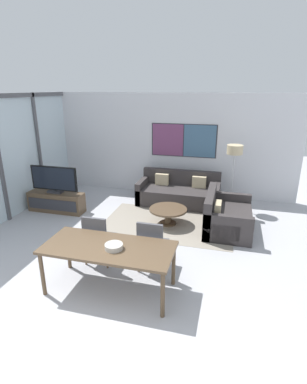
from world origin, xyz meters
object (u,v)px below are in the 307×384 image
(fruit_bowl, at_px, (114,246))
(tv_console, at_px, (57,202))
(dining_table, at_px, (109,250))
(floor_lamp, at_px, (235,154))
(dining_chair_left, at_px, (98,237))
(sofa_side, at_px, (224,217))
(dining_chair_centre, at_px, (152,243))
(coffee_table, at_px, (168,212))
(sofa_main, at_px, (179,193))
(television, at_px, (54,180))

(fruit_bowl, bearing_deg, tv_console, 135.28)
(dining_table, height_order, floor_lamp, floor_lamp)
(tv_console, relative_size, dining_chair_left, 1.54)
(dining_chair_left, bearing_deg, floor_lamp, 55.77)
(tv_console, relative_size, dining_table, 0.73)
(sofa_side, relative_size, dining_table, 0.77)
(dining_chair_centre, bearing_deg, sofa_side, 59.88)
(sofa_side, distance_m, dining_chair_left, 2.83)
(tv_console, height_order, floor_lamp, floor_lamp)
(coffee_table, xyz_separation_m, dining_chair_left, (-0.82, -1.86, 0.23))
(sofa_main, height_order, fruit_bowl, sofa_main)
(fruit_bowl, bearing_deg, coffee_table, 84.48)
(television, bearing_deg, sofa_side, 0.91)
(dining_table, distance_m, dining_chair_left, 0.81)
(television, relative_size, sofa_main, 0.57)
(tv_console, distance_m, coffee_table, 2.82)
(television, bearing_deg, floor_lamp, 17.39)
(tv_console, xyz_separation_m, dining_table, (2.47, -2.50, 0.42))
(sofa_side, xyz_separation_m, dining_table, (-1.58, -2.57, 0.40))
(dining_chair_left, bearing_deg, television, 136.88)
(dining_chair_centre, relative_size, floor_lamp, 0.56)
(tv_console, distance_m, fruit_bowl, 3.66)
(sofa_main, bearing_deg, sofa_side, -46.68)
(television, xyz_separation_m, dining_chair_centre, (2.94, -1.84, -0.31))
(sofa_main, distance_m, coffee_table, 1.37)
(coffee_table, distance_m, fruit_bowl, 2.60)
(television, distance_m, sofa_main, 3.18)
(sofa_main, xyz_separation_m, dining_chair_left, (-0.82, -3.24, 0.24))
(floor_lamp, bearing_deg, sofa_side, -94.84)
(sofa_main, xyz_separation_m, dining_chair_centre, (0.12, -3.21, 0.24))
(dining_chair_left, bearing_deg, tv_console, 136.89)
(sofa_main, distance_m, dining_chair_left, 3.35)
(sofa_main, height_order, dining_chair_centre, dining_chair_centre)
(television, distance_m, sofa_side, 4.09)
(dining_table, height_order, dining_chair_left, dining_chair_left)
(coffee_table, relative_size, fruit_bowl, 3.19)
(floor_lamp, bearing_deg, television, -162.61)
(coffee_table, height_order, dining_chair_centre, dining_chair_centre)
(television, height_order, fruit_bowl, television)
(sofa_main, bearing_deg, fruit_bowl, -93.59)
(sofa_side, xyz_separation_m, dining_chair_left, (-2.05, -1.93, 0.24))
(sofa_main, height_order, floor_lamp, floor_lamp)
(dining_chair_centre, distance_m, floor_lamp, 3.49)
(dining_chair_left, xyz_separation_m, fruit_bowl, (0.58, -0.68, 0.27))
(sofa_side, distance_m, fruit_bowl, 3.04)
(dining_table, relative_size, dining_chair_left, 2.11)
(dining_table, bearing_deg, fruit_bowl, -23.23)
(dining_chair_left, bearing_deg, dining_table, -53.35)
(sofa_main, height_order, coffee_table, sofa_main)
(dining_table, xyz_separation_m, dining_chair_centre, (0.47, 0.66, -0.16))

